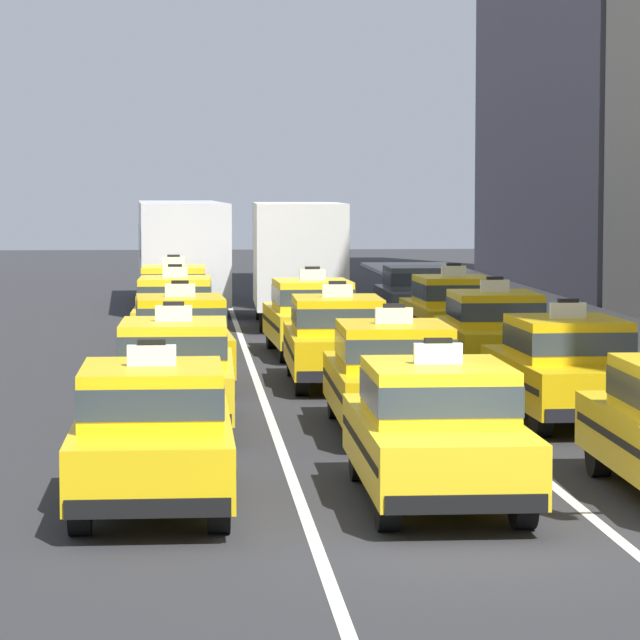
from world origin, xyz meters
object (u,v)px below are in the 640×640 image
at_px(taxi_left_third, 180,338).
at_px(taxi_center_third, 337,339).
at_px(sedan_right_fifth, 416,294).
at_px(taxi_left_fourth, 176,312).
at_px(taxi_left_nearest, 152,432).
at_px(taxi_center_second, 393,375).
at_px(taxi_center_fourth, 312,315).
at_px(taxi_right_second, 566,367).
at_px(taxi_left_second, 174,371).
at_px(taxi_left_fifth, 174,296).
at_px(taxi_center_nearest, 436,429).
at_px(taxi_right_fourth, 453,310).
at_px(bus_left_sixth, 180,247).
at_px(taxi_right_third, 494,332).
at_px(box_truck_center_fifth, 297,258).

relative_size(taxi_left_third, taxi_center_third, 1.01).
bearing_deg(sedan_right_fifth, taxi_left_fourth, -135.58).
bearing_deg(sedan_right_fifth, taxi_left_nearest, -104.78).
distance_m(taxi_left_nearest, taxi_center_second, 6.55).
relative_size(taxi_center_fourth, taxi_right_second, 1.01).
bearing_deg(taxi_left_second, taxi_left_fifth, 90.44).
xyz_separation_m(taxi_left_second, taxi_right_second, (6.13, 0.15, 0.00)).
distance_m(taxi_left_third, taxi_center_nearest, 12.32).
relative_size(taxi_center_fourth, taxi_right_fourth, 1.01).
bearing_deg(taxi_left_fourth, bus_left_sixth, 89.72).
xyz_separation_m(taxi_right_second, taxi_right_third, (0.04, 6.32, 0.00)).
bearing_deg(taxi_right_second, taxi_left_nearest, -134.68).
bearing_deg(taxi_right_fourth, taxi_center_nearest, -99.78).
bearing_deg(taxi_left_nearest, taxi_right_second, 45.32).
bearing_deg(taxi_left_fifth, taxi_center_third, -75.52).
relative_size(bus_left_sixth, taxi_right_third, 2.46).
xyz_separation_m(taxi_left_second, bus_left_sixth, (0.01, 26.15, 0.94)).
relative_size(taxi_left_fourth, taxi_center_third, 1.00).
xyz_separation_m(taxi_left_second, box_truck_center_fifth, (3.15, 18.92, 0.90)).
height_order(bus_left_sixth, box_truck_center_fifth, box_truck_center_fifth).
height_order(bus_left_sixth, taxi_center_third, bus_left_sixth).
xyz_separation_m(taxi_center_second, taxi_center_third, (-0.30, 5.96, 0.00)).
relative_size(taxi_center_nearest, box_truck_center_fifth, 0.65).
bearing_deg(taxi_left_nearest, taxi_right_third, 63.41).
relative_size(taxi_right_fourth, sedan_right_fifth, 1.07).
distance_m(taxi_left_second, bus_left_sixth, 26.16).
height_order(taxi_center_third, taxi_right_third, same).
bearing_deg(taxi_right_fourth, taxi_center_second, -103.10).
height_order(taxi_left_third, taxi_left_fourth, same).
xyz_separation_m(taxi_left_second, taxi_left_third, (0.07, 5.64, 0.00)).
bearing_deg(taxi_left_nearest, taxi_center_fourth, 79.56).
relative_size(taxi_left_second, taxi_center_second, 1.00).
bearing_deg(sedan_right_fifth, taxi_right_third, -90.56).
distance_m(taxi_left_third, taxi_right_second, 8.18).
height_order(taxi_center_second, taxi_right_fourth, same).
xyz_separation_m(taxi_center_third, taxi_center_fourth, (-0.05, 5.53, 0.00)).
bearing_deg(taxi_right_third, box_truck_center_fifth, 103.60).
height_order(taxi_right_second, taxi_right_third, same).
bearing_deg(taxi_left_fourth, box_truck_center_fifth, 64.70).
relative_size(taxi_left_third, taxi_right_second, 1.01).
xyz_separation_m(taxi_center_nearest, taxi_center_third, (-0.11, 11.55, 0.00)).
relative_size(taxi_center_second, box_truck_center_fifth, 0.65).
xyz_separation_m(taxi_left_third, taxi_center_second, (3.22, -6.35, 0.00)).
distance_m(taxi_left_second, box_truck_center_fifth, 19.20).
height_order(taxi_left_fourth, bus_left_sixth, bus_left_sixth).
bearing_deg(bus_left_sixth, taxi_left_nearest, -90.38).
relative_size(taxi_center_second, taxi_right_fourth, 1.00).
distance_m(taxi_right_fourth, sedan_right_fifth, 6.24).
height_order(taxi_left_third, sedan_right_fifth, taxi_left_third).
xyz_separation_m(taxi_left_third, sedan_right_fifth, (6.21, 12.70, -0.03)).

